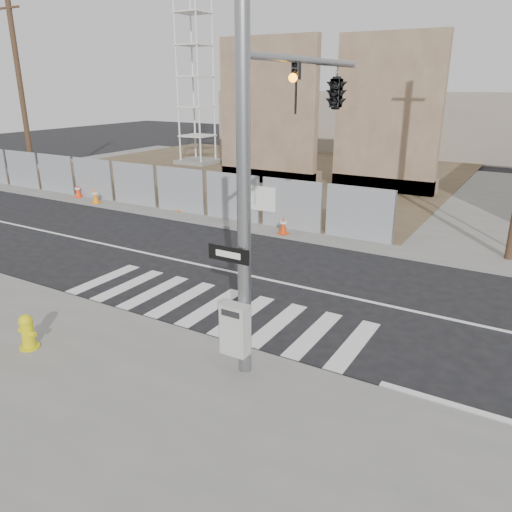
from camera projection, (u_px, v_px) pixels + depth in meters
The scene contains 13 objects.
ground at pixel (258, 278), 15.37m from camera, with size 100.00×100.00×0.00m, color black.
sidewalk_far at pixel (390, 194), 26.74m from camera, with size 50.00×20.00×0.12m, color slate.
signal_pole at pixel (309, 126), 10.94m from camera, with size 0.96×5.87×7.00m.
chain_link_fence at pixel (131, 184), 23.88m from camera, with size 24.60×0.04×2.00m, color gray.
concrete_wall_left at pixel (268, 126), 28.27m from camera, with size 6.00×1.30×8.00m.
concrete_wall_right at pixel (386, 130), 25.96m from camera, with size 5.50×1.30×8.00m.
crane_tower at pixel (193, 30), 33.45m from camera, with size 2.60×2.60×18.15m.
utility_pole_left at pixel (21, 92), 26.79m from camera, with size 1.60×0.28×10.00m.
fire_hydrant at pixel (27, 332), 10.93m from camera, with size 0.50×0.49×0.80m.
traffic_cone_a at pixel (78, 191), 25.51m from camera, with size 0.38×0.38×0.70m.
traffic_cone_b at pixel (95, 196), 24.25m from camera, with size 0.49×0.49×0.76m.
traffic_cone_c at pixel (180, 204), 22.82m from camera, with size 0.41×0.41×0.67m.
traffic_cone_d at pixel (283, 225), 19.30m from camera, with size 0.45×0.45×0.71m.
Camera 1 is at (7.22, -12.35, 5.67)m, focal length 35.00 mm.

